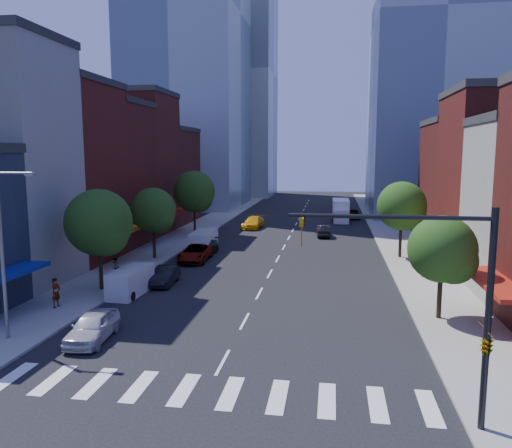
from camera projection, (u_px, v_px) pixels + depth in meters
The scene contains 31 objects.
ground at pixel (223, 362), 23.94m from camera, with size 220.00×220.00×0.00m, color black.
sidewalk_left at pixel (196, 230), 64.95m from camera, with size 5.00×120.00×0.15m, color gray.
sidewalk_right at pixel (393, 235), 61.17m from camera, with size 5.00×120.00×0.15m, color gray.
crosswalk at pixel (207, 391), 21.00m from camera, with size 19.00×3.00×0.01m, color silver.
bldg_left_2 at pixel (48, 175), 46.04m from camera, with size 12.00×9.00×16.00m, color #5C1C15.
bldg_left_3 at pixel (92, 176), 54.43m from camera, with size 12.00×8.00×15.00m, color #511714.
bldg_left_4 at pixel (124, 165), 62.61m from camera, with size 12.00×9.00×17.00m, color #5C1C15.
bldg_left_5 at pixel (151, 177), 72.18m from camera, with size 12.00×10.00×13.00m, color #511714.
bldg_right_3 at pixel (484, 186), 53.12m from camera, with size 12.00×10.00×13.00m, color #511714.
tower_nw at pixel (187, 15), 90.84m from camera, with size 20.00×22.00×70.00m, color #8C99A8.
tower_ne at pixel (434, 23), 77.36m from camera, with size 18.00×20.00×60.00m, color #9EA5AD.
tower_far_w at pixel (235, 75), 115.68m from camera, with size 18.00×18.00×56.00m, color #9EA5AD.
traffic_signal at pixel (471, 320), 17.45m from camera, with size 7.24×2.24×8.00m.
streetlight at pixel (5, 244), 25.96m from camera, with size 2.25×0.25×9.00m.
tree_left_near at pixel (100, 225), 35.66m from camera, with size 4.80×4.80×7.30m.
tree_left_mid at pixel (155, 212), 46.47m from camera, with size 4.20×4.20×6.65m.
tree_left_far at pixel (195, 193), 60.07m from camera, with size 5.00×5.00×7.75m.
tree_right_near at pixel (445, 252), 29.34m from camera, with size 4.00×4.00×6.20m.
tree_right_far at pixel (403, 208), 46.86m from camera, with size 4.60×4.60×7.20m.
parked_car_front at pixel (93, 327), 26.65m from camera, with size 1.82×4.52×1.54m, color silver.
parked_car_second at pixel (165, 276), 38.13m from camera, with size 1.44×4.14×1.36m, color black.
parked_car_third at pixel (195, 253), 46.32m from camera, with size 2.48×5.38×1.49m, color #999999.
parked_car_rear at pixel (203, 248), 48.98m from camera, with size 2.11×5.19×1.51m, color black.
cargo_van_near at pixel (130, 282), 35.29m from camera, with size 1.99×4.50×1.88m.
cargo_van_far at pixel (203, 242), 50.47m from camera, with size 2.21×5.12×2.15m.
taxi at pixel (253, 223), 66.65m from camera, with size 2.17×5.34×1.55m, color #F1AD0C.
traffic_car_oncoming at pixel (323, 231), 60.05m from camera, with size 1.48×4.24×1.40m, color black.
traffic_car_far at pixel (353, 214), 76.68m from camera, with size 1.81×4.50×1.53m, color #999999.
box_truck at pixel (341, 211), 73.52m from camera, with size 2.52×7.87×3.16m.
pedestrian_near at pixel (56, 293), 31.94m from camera, with size 0.69×0.45×1.90m, color #999999.
pedestrian_far at pixel (115, 268), 39.52m from camera, with size 0.79×0.61×1.62m, color #999999.
Camera 1 is at (5.05, -22.25, 9.95)m, focal length 35.00 mm.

